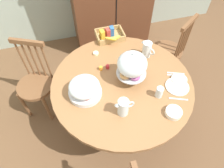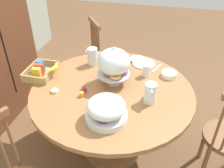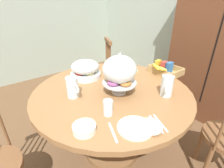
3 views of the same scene
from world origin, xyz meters
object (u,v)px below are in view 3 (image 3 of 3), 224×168
object	(u,v)px
orange_juice_pitcher	(167,87)
drinking_glass	(108,108)
pastry_stand_with_dome	(120,71)
fruit_platter_covered	(85,69)
cereal_basket	(164,69)
cereal_bowl	(84,128)
butter_dish	(135,71)
china_plate_small	(150,126)
milk_pitcher	(72,88)
dining_table	(112,106)
windsor_chair_near_window	(99,75)
china_plate_large	(135,127)

from	to	relation	value
orange_juice_pitcher	drinking_glass	world-z (taller)	orange_juice_pitcher
pastry_stand_with_dome	fruit_platter_covered	distance (m)	0.47
fruit_platter_covered	cereal_basket	xyz separation A→B (m)	(0.42, 0.71, -0.04)
pastry_stand_with_dome	cereal_basket	size ratio (longest dim) A/B	1.09
cereal_bowl	butter_dish	bearing A→B (deg)	117.25
cereal_basket	china_plate_small	xyz separation A→B (m)	(0.47, -0.79, -0.03)
milk_pitcher	pastry_stand_with_dome	bearing A→B (deg)	60.79
dining_table	china_plate_small	bearing A→B (deg)	-13.85
dining_table	milk_pitcher	bearing A→B (deg)	-106.55
windsor_chair_near_window	cereal_bowl	size ratio (longest dim) A/B	6.96
orange_juice_pitcher	drinking_glass	distance (m)	0.53
dining_table	cereal_basket	size ratio (longest dim) A/B	4.30
pastry_stand_with_dome	butter_dish	distance (m)	0.53
milk_pitcher	butter_dish	bearing A→B (deg)	94.30
fruit_platter_covered	drinking_glass	bearing A→B (deg)	-17.47
pastry_stand_with_dome	drinking_glass	distance (m)	0.34
dining_table	pastry_stand_with_dome	xyz separation A→B (m)	(0.09, 0.01, 0.38)
dining_table	cereal_basket	bearing A→B (deg)	84.83
china_plate_large	milk_pitcher	bearing A→B (deg)	-168.19
pastry_stand_with_dome	cereal_bowl	size ratio (longest dim) A/B	2.46
windsor_chair_near_window	pastry_stand_with_dome	distance (m)	1.16
drinking_glass	windsor_chair_near_window	bearing A→B (deg)	148.37
milk_pitcher	butter_dish	size ratio (longest dim) A/B	2.92
dining_table	china_plate_small	size ratio (longest dim) A/B	9.06
cereal_bowl	fruit_platter_covered	bearing A→B (deg)	148.94
pastry_stand_with_dome	dining_table	bearing A→B (deg)	-175.89
dining_table	pastry_stand_with_dome	size ratio (longest dim) A/B	3.95
dining_table	windsor_chair_near_window	distance (m)	0.99
windsor_chair_near_window	china_plate_small	distance (m)	1.55
dining_table	orange_juice_pitcher	size ratio (longest dim) A/B	7.88
dining_table	pastry_stand_with_dome	world-z (taller)	pastry_stand_with_dome
fruit_platter_covered	milk_pitcher	size ratio (longest dim) A/B	1.71
milk_pitcher	dining_table	bearing A→B (deg)	73.45
windsor_chair_near_window	drinking_glass	bearing A→B (deg)	-31.63
china_plate_small	pastry_stand_with_dome	bearing A→B (deg)	162.81
drinking_glass	china_plate_large	bearing A→B (deg)	11.85
windsor_chair_near_window	butter_dish	xyz separation A→B (m)	(0.72, -0.01, 0.30)
pastry_stand_with_dome	butter_dish	xyz separation A→B (m)	(-0.24, 0.44, -0.19)
cereal_basket	butter_dish	xyz separation A→B (m)	(-0.21, -0.21, -0.03)
cereal_bowl	drinking_glass	bearing A→B (deg)	101.54
milk_pitcher	china_plate_small	distance (m)	0.66
fruit_platter_covered	china_plate_large	distance (m)	0.86
pastry_stand_with_dome	fruit_platter_covered	xyz separation A→B (m)	(-0.45, -0.05, -0.11)
butter_dish	fruit_platter_covered	bearing A→B (deg)	-113.18
drinking_glass	fruit_platter_covered	bearing A→B (deg)	162.53
china_plate_large	butter_dish	distance (m)	0.91
china_plate_small	cereal_basket	bearing A→B (deg)	120.93
fruit_platter_covered	milk_pitcher	bearing A→B (deg)	-45.61
cereal_basket	butter_dish	distance (m)	0.30
pastry_stand_with_dome	china_plate_small	world-z (taller)	pastry_stand_with_dome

